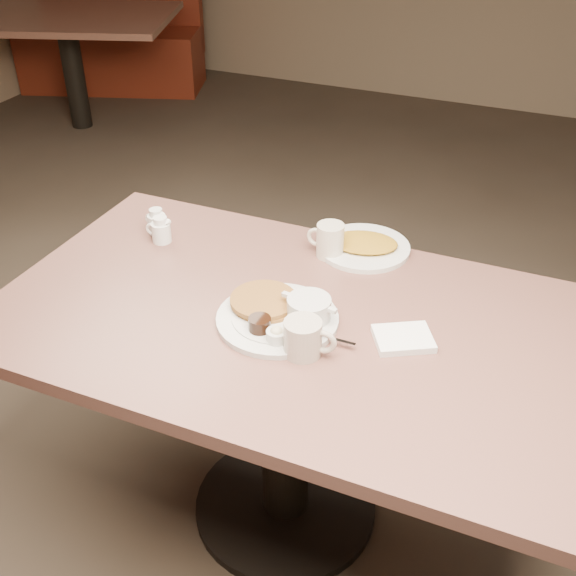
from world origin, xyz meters
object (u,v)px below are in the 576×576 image
at_px(main_plate, 281,313).
at_px(booth_back_left, 108,35).
at_px(hash_plate, 364,246).
at_px(diner_table, 285,366).
at_px(coffee_mug_far, 329,240).
at_px(creamer_right, 157,222).
at_px(coffee_mug_near, 304,338).
at_px(creamer_left, 161,230).

height_order(main_plate, booth_back_left, booth_back_left).
bearing_deg(hash_plate, main_plate, -101.16).
bearing_deg(diner_table, coffee_mug_far, 89.98).
bearing_deg(creamer_right, coffee_mug_near, -30.00).
bearing_deg(main_plate, coffee_mug_far, 90.19).
relative_size(coffee_mug_far, creamer_right, 1.39).
relative_size(diner_table, main_plate, 3.82).
relative_size(diner_table, coffee_mug_far, 13.08).
bearing_deg(coffee_mug_near, hash_plate, 92.21).
bearing_deg(hash_plate, diner_table, -102.03).
distance_m(main_plate, creamer_left, 0.54).
bearing_deg(hash_plate, coffee_mug_near, -87.79).
distance_m(creamer_right, booth_back_left, 3.85).
height_order(coffee_mug_near, creamer_right, coffee_mug_near).
bearing_deg(coffee_mug_near, coffee_mug_far, 103.02).
distance_m(main_plate, booth_back_left, 4.39).
bearing_deg(diner_table, coffee_mug_near, -50.39).
bearing_deg(creamer_right, hash_plate, 13.81).
xyz_separation_m(main_plate, creamer_left, (-0.49, 0.23, 0.01)).
distance_m(main_plate, hash_plate, 0.42).
xyz_separation_m(creamer_left, creamer_right, (-0.04, 0.04, 0.00)).
xyz_separation_m(creamer_left, booth_back_left, (-2.41, 3.06, -0.38)).
xyz_separation_m(main_plate, creamer_right, (-0.53, 0.26, 0.01)).
height_order(diner_table, creamer_left, creamer_left).
xyz_separation_m(diner_table, coffee_mug_near, (0.10, -0.12, 0.22)).
height_order(creamer_right, hash_plate, creamer_right).
bearing_deg(main_plate, creamer_left, 155.30).
relative_size(creamer_right, hash_plate, 0.26).
relative_size(diner_table, creamer_left, 17.20).
height_order(main_plate, hash_plate, main_plate).
relative_size(main_plate, hash_plate, 1.22).
bearing_deg(creamer_right, main_plate, -26.57).
bearing_deg(creamer_left, creamer_right, 134.83).
xyz_separation_m(diner_table, coffee_mug_far, (0.00, 0.32, 0.22)).
bearing_deg(diner_table, hash_plate, 77.97).
bearing_deg(diner_table, creamer_right, 155.56).
distance_m(coffee_mug_near, booth_back_left, 4.53).
height_order(coffee_mug_far, hash_plate, coffee_mug_far).
bearing_deg(main_plate, booth_back_left, 131.42).
bearing_deg(hash_plate, creamer_right, -166.19).
bearing_deg(booth_back_left, main_plate, -48.58).
bearing_deg(diner_table, main_plate, -87.14).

